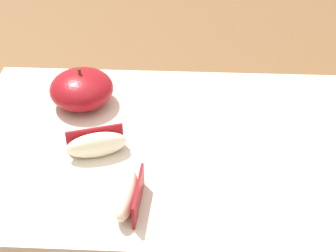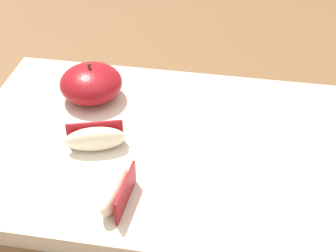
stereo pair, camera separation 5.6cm
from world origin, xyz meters
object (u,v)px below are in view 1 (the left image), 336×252
Objects in this scene: apple_wedge_middle at (127,194)px; apple_half_skin_up at (82,89)px; apple_wedge_near_knife at (96,144)px; cutting_board at (168,148)px.

apple_half_skin_up is at bearing 113.55° from apple_wedge_middle.
apple_half_skin_up reaches higher than apple_wedge_near_knife.
apple_wedge_near_knife is at bearing -71.19° from apple_half_skin_up.
apple_wedge_near_knife is (0.03, -0.09, -0.01)m from apple_half_skin_up.
cutting_board is 7.07× the size of apple_wedge_middle.
apple_wedge_near_knife reaches higher than cutting_board.
apple_half_skin_up is at bearing 147.87° from cutting_board.
cutting_board is 6.84× the size of apple_wedge_near_knife.
apple_half_skin_up is 0.18m from apple_wedge_middle.
cutting_board is at bearing -32.13° from apple_half_skin_up.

